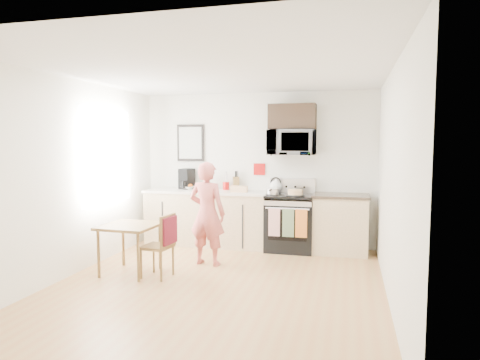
% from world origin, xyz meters
% --- Properties ---
extents(floor, '(4.60, 4.60, 0.00)m').
position_xyz_m(floor, '(0.00, 0.00, 0.00)').
color(floor, '#B07744').
rests_on(floor, ground).
extents(back_wall, '(4.00, 0.04, 2.60)m').
position_xyz_m(back_wall, '(0.00, 2.30, 1.30)').
color(back_wall, white).
rests_on(back_wall, floor).
extents(front_wall, '(4.00, 0.04, 2.60)m').
position_xyz_m(front_wall, '(0.00, -2.30, 1.30)').
color(front_wall, white).
rests_on(front_wall, floor).
extents(left_wall, '(0.04, 4.60, 2.60)m').
position_xyz_m(left_wall, '(-2.00, 0.00, 1.30)').
color(left_wall, white).
rests_on(left_wall, floor).
extents(right_wall, '(0.04, 4.60, 2.60)m').
position_xyz_m(right_wall, '(2.00, 0.00, 1.30)').
color(right_wall, white).
rests_on(right_wall, floor).
extents(ceiling, '(4.00, 4.60, 0.04)m').
position_xyz_m(ceiling, '(0.00, 0.00, 2.60)').
color(ceiling, silver).
rests_on(ceiling, back_wall).
extents(window, '(0.06, 1.40, 1.50)m').
position_xyz_m(window, '(-1.96, 0.80, 1.55)').
color(window, white).
rests_on(window, left_wall).
extents(cabinet_left, '(2.10, 0.60, 0.90)m').
position_xyz_m(cabinet_left, '(-0.80, 2.00, 0.45)').
color(cabinet_left, tan).
rests_on(cabinet_left, floor).
extents(countertop_left, '(2.14, 0.64, 0.04)m').
position_xyz_m(countertop_left, '(-0.80, 2.00, 0.92)').
color(countertop_left, beige).
rests_on(countertop_left, cabinet_left).
extents(cabinet_right, '(0.84, 0.60, 0.90)m').
position_xyz_m(cabinet_right, '(1.43, 2.00, 0.45)').
color(cabinet_right, tan).
rests_on(cabinet_right, floor).
extents(countertop_right, '(0.88, 0.64, 0.04)m').
position_xyz_m(countertop_right, '(1.43, 2.00, 0.92)').
color(countertop_right, black).
rests_on(countertop_right, cabinet_right).
extents(range, '(0.76, 0.70, 1.16)m').
position_xyz_m(range, '(0.63, 1.98, 0.44)').
color(range, black).
rests_on(range, floor).
extents(microwave, '(0.76, 0.51, 0.42)m').
position_xyz_m(microwave, '(0.63, 2.08, 1.76)').
color(microwave, silver).
rests_on(microwave, back_wall).
extents(upper_cabinet, '(0.76, 0.35, 0.40)m').
position_xyz_m(upper_cabinet, '(0.63, 2.12, 2.18)').
color(upper_cabinet, black).
rests_on(upper_cabinet, back_wall).
extents(wall_art, '(0.50, 0.04, 0.65)m').
position_xyz_m(wall_art, '(-1.20, 2.28, 1.75)').
color(wall_art, black).
rests_on(wall_art, back_wall).
extents(wall_trivet, '(0.20, 0.02, 0.20)m').
position_xyz_m(wall_trivet, '(0.05, 2.28, 1.30)').
color(wall_trivet, '#A50E0E').
rests_on(wall_trivet, back_wall).
extents(person, '(0.58, 0.42, 1.49)m').
position_xyz_m(person, '(-0.42, 0.86, 0.74)').
color(person, '#BC3533').
rests_on(person, floor).
extents(dining_table, '(0.71, 0.71, 0.66)m').
position_xyz_m(dining_table, '(-1.29, 0.21, 0.59)').
color(dining_table, brown).
rests_on(dining_table, floor).
extents(chair, '(0.43, 0.39, 0.84)m').
position_xyz_m(chair, '(-0.75, 0.13, 0.54)').
color(chair, brown).
rests_on(chair, floor).
extents(knife_block, '(0.15, 0.17, 0.23)m').
position_xyz_m(knife_block, '(-0.35, 2.22, 1.05)').
color(knife_block, brown).
rests_on(knife_block, countertop_left).
extents(utensil_crock, '(0.11, 0.11, 0.32)m').
position_xyz_m(utensil_crock, '(-0.52, 2.19, 1.07)').
color(utensil_crock, '#A50E0E').
rests_on(utensil_crock, countertop_left).
extents(fruit_bowl, '(0.27, 0.27, 0.10)m').
position_xyz_m(fruit_bowl, '(-1.20, 2.11, 0.98)').
color(fruit_bowl, white).
rests_on(fruit_bowl, countertop_left).
extents(milk_carton, '(0.10, 0.10, 0.24)m').
position_xyz_m(milk_carton, '(-0.85, 2.10, 1.06)').
color(milk_carton, tan).
rests_on(milk_carton, countertop_left).
extents(coffee_maker, '(0.26, 0.32, 0.36)m').
position_xyz_m(coffee_maker, '(-1.24, 2.15, 1.11)').
color(coffee_maker, black).
rests_on(coffee_maker, countertop_left).
extents(bread_bag, '(0.28, 0.14, 0.10)m').
position_xyz_m(bread_bag, '(-0.21, 1.91, 0.99)').
color(bread_bag, '#E1AD76').
rests_on(bread_bag, countertop_left).
extents(cake, '(0.29, 0.29, 0.10)m').
position_xyz_m(cake, '(0.73, 1.80, 0.97)').
color(cake, black).
rests_on(cake, range).
extents(kettle, '(0.20, 0.20, 0.26)m').
position_xyz_m(kettle, '(0.36, 2.13, 1.04)').
color(kettle, white).
rests_on(kettle, range).
extents(pot, '(0.20, 0.34, 0.10)m').
position_xyz_m(pot, '(0.36, 1.84, 0.98)').
color(pot, silver).
rests_on(pot, range).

